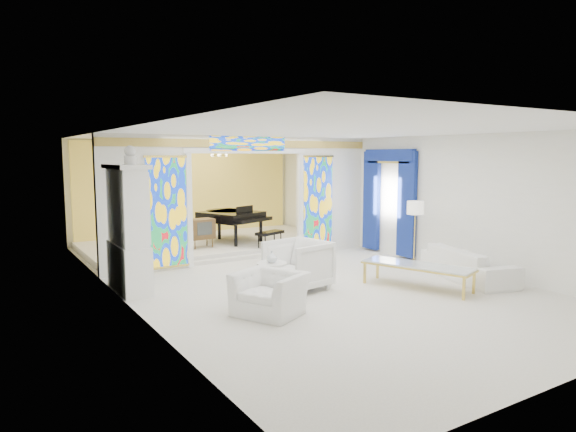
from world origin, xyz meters
TOP-DOWN VIEW (x-y plane):
  - floor at (0.00, 0.00)m, footprint 12.00×12.00m
  - ceiling at (0.00, 0.00)m, footprint 7.00×12.00m
  - wall_back at (0.00, 6.00)m, footprint 7.00×0.02m
  - wall_left at (-3.50, 0.00)m, footprint 0.02×12.00m
  - wall_right at (3.50, 0.00)m, footprint 0.02×12.00m
  - partition_wall at (0.00, 2.00)m, footprint 7.00×0.22m
  - stained_glass_left at (-2.03, 1.89)m, footprint 0.90×0.04m
  - stained_glass_right at (2.03, 1.89)m, footprint 0.90×0.04m
  - stained_glass_transom at (0.00, 1.89)m, footprint 2.00×0.04m
  - alcove_platform at (0.00, 4.10)m, footprint 6.80×3.80m
  - gold_curtain_back at (0.00, 5.88)m, footprint 6.70×0.10m
  - chandelier at (0.20, 4.00)m, footprint 0.48×0.48m
  - blue_drapes at (3.40, 0.70)m, footprint 0.14×1.85m
  - china_cabinet at (-3.22, 0.60)m, footprint 0.56×1.46m
  - armchair_left at (-1.70, -2.06)m, footprint 1.29×1.35m
  - armchair_right at (-0.46, -1.00)m, footprint 1.21×1.18m
  - sofa at (2.95, -2.19)m, footprint 1.43×2.38m
  - side_table at (-1.24, -1.34)m, footprint 0.66×0.66m
  - vase at (-1.24, -1.34)m, footprint 0.25×0.25m
  - coffee_table at (1.52, -2.16)m, footprint 1.35×2.21m
  - floor_lamp at (2.82, -0.79)m, footprint 0.43×0.43m
  - grand_piano at (0.46, 3.80)m, footprint 1.87×2.84m
  - tv_console at (-0.69, 3.25)m, footprint 0.67×0.48m

SIDE VIEW (x-z plane):
  - floor at x=0.00m, z-range 0.00..0.00m
  - alcove_platform at x=0.00m, z-range 0.00..0.18m
  - sofa at x=2.95m, z-range 0.00..0.65m
  - armchair_left at x=-1.70m, z-range 0.00..0.68m
  - coffee_table at x=1.52m, z-range 0.20..0.67m
  - side_table at x=-1.24m, z-range 0.10..0.77m
  - armchair_right at x=-0.46m, z-range 0.00..0.95m
  - tv_console at x=-0.69m, z-range 0.29..1.03m
  - vase at x=-1.24m, z-range 0.67..0.87m
  - grand_piano at x=0.46m, z-range 0.36..1.37m
  - china_cabinet at x=-3.22m, z-range -0.19..2.53m
  - floor_lamp at x=2.82m, z-range 0.54..2.06m
  - stained_glass_left at x=-2.03m, z-range 0.10..2.50m
  - stained_glass_right at x=2.03m, z-range 0.10..2.50m
  - wall_back at x=0.00m, z-range 0.00..3.00m
  - wall_left at x=-3.50m, z-range 0.00..3.00m
  - wall_right at x=3.50m, z-range 0.00..3.00m
  - gold_curtain_back at x=0.00m, z-range 0.05..2.95m
  - blue_drapes at x=3.40m, z-range 0.25..2.90m
  - partition_wall at x=0.00m, z-range 0.15..3.15m
  - chandelier at x=0.20m, z-range 2.40..2.70m
  - stained_glass_transom at x=0.00m, z-range 2.65..2.99m
  - ceiling at x=0.00m, z-range 2.99..3.01m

